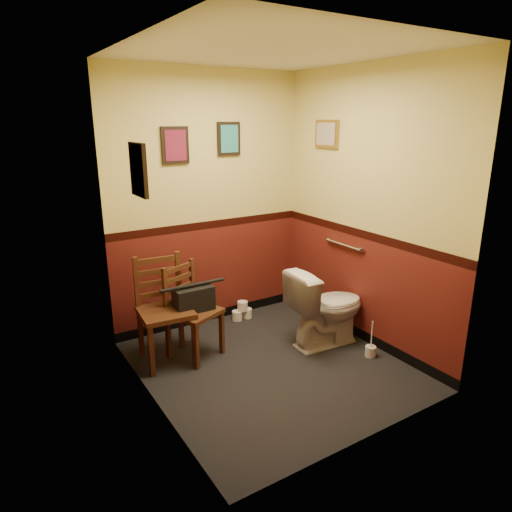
# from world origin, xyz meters

# --- Properties ---
(floor) EXTENTS (2.20, 2.40, 0.00)m
(floor) POSITION_xyz_m (0.00, 0.00, 0.00)
(floor) COLOR black
(floor) RESTS_ON ground
(ceiling) EXTENTS (2.20, 2.40, 0.00)m
(ceiling) POSITION_xyz_m (0.00, 0.00, 2.70)
(ceiling) COLOR silver
(ceiling) RESTS_ON ground
(wall_back) EXTENTS (2.20, 0.00, 2.70)m
(wall_back) POSITION_xyz_m (0.00, 1.20, 1.35)
(wall_back) COLOR #5B1A14
(wall_back) RESTS_ON ground
(wall_front) EXTENTS (2.20, 0.00, 2.70)m
(wall_front) POSITION_xyz_m (0.00, -1.20, 1.35)
(wall_front) COLOR #5B1A14
(wall_front) RESTS_ON ground
(wall_left) EXTENTS (0.00, 2.40, 2.70)m
(wall_left) POSITION_xyz_m (-1.10, 0.00, 1.35)
(wall_left) COLOR #5B1A14
(wall_left) RESTS_ON ground
(wall_right) EXTENTS (0.00, 2.40, 2.70)m
(wall_right) POSITION_xyz_m (1.10, 0.00, 1.35)
(wall_right) COLOR #5B1A14
(wall_right) RESTS_ON ground
(grab_bar) EXTENTS (0.05, 0.56, 0.06)m
(grab_bar) POSITION_xyz_m (1.07, 0.25, 0.95)
(grab_bar) COLOR silver
(grab_bar) RESTS_ON wall_right
(framed_print_back_a) EXTENTS (0.28, 0.04, 0.36)m
(framed_print_back_a) POSITION_xyz_m (-0.35, 1.18, 1.95)
(framed_print_back_a) COLOR black
(framed_print_back_a) RESTS_ON wall_back
(framed_print_back_b) EXTENTS (0.26, 0.04, 0.34)m
(framed_print_back_b) POSITION_xyz_m (0.25, 1.18, 2.00)
(framed_print_back_b) COLOR black
(framed_print_back_b) RESTS_ON wall_back
(framed_print_left) EXTENTS (0.04, 0.30, 0.38)m
(framed_print_left) POSITION_xyz_m (-1.08, 0.10, 1.85)
(framed_print_left) COLOR black
(framed_print_left) RESTS_ON wall_left
(framed_print_right) EXTENTS (0.04, 0.34, 0.28)m
(framed_print_right) POSITION_xyz_m (1.08, 0.60, 2.05)
(framed_print_right) COLOR olive
(framed_print_right) RESTS_ON wall_right
(toilet) EXTENTS (0.83, 0.50, 0.79)m
(toilet) POSITION_xyz_m (0.72, 0.07, 0.39)
(toilet) COLOR white
(toilet) RESTS_ON floor
(toilet_brush) EXTENTS (0.10, 0.10, 0.37)m
(toilet_brush) POSITION_xyz_m (0.91, -0.37, 0.06)
(toilet_brush) COLOR silver
(toilet_brush) RESTS_ON floor
(chair_left) EXTENTS (0.51, 0.51, 1.00)m
(chair_left) POSITION_xyz_m (-0.76, 0.63, 0.50)
(chair_left) COLOR #512D18
(chair_left) RESTS_ON floor
(chair_right) EXTENTS (0.55, 0.55, 0.90)m
(chair_right) POSITION_xyz_m (-0.52, 0.59, 0.45)
(chair_right) COLOR #512D18
(chair_right) RESTS_ON floor
(handbag) EXTENTS (0.37, 0.19, 0.27)m
(handbag) POSITION_xyz_m (-0.50, 0.55, 0.59)
(handbag) COLOR black
(handbag) RESTS_ON chair_right
(tp_stack) EXTENTS (0.25, 0.13, 0.21)m
(tp_stack) POSITION_xyz_m (0.31, 1.03, 0.09)
(tp_stack) COLOR silver
(tp_stack) RESTS_ON floor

